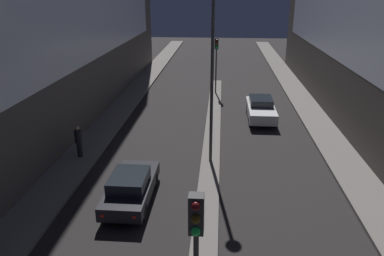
# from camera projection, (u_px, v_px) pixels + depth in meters

# --- Properties ---
(median_strip) EXTENTS (0.99, 31.10, 0.13)m
(median_strip) POSITION_uv_depth(u_px,v_px,m) (212.00, 142.00, 22.20)
(median_strip) COLOR #66605B
(median_strip) RESTS_ON ground
(traffic_light_near) EXTENTS (0.32, 0.42, 4.65)m
(traffic_light_near) POSITION_uv_depth(u_px,v_px,m) (196.00, 246.00, 7.96)
(traffic_light_near) COLOR #383838
(traffic_light_near) RESTS_ON median_strip
(traffic_light_mid) EXTENTS (0.32, 0.42, 4.65)m
(traffic_light_mid) POSITION_uv_depth(u_px,v_px,m) (216.00, 53.00, 31.18)
(traffic_light_mid) COLOR #383838
(traffic_light_mid) RESTS_ON median_strip
(street_lamp) EXTENTS (0.59, 0.59, 9.38)m
(street_lamp) POSITION_uv_depth(u_px,v_px,m) (213.00, 31.00, 17.40)
(street_lamp) COLOR #383838
(street_lamp) RESTS_ON median_strip
(car_left_lane) EXTENTS (1.75, 4.35, 1.43)m
(car_left_lane) POSITION_uv_depth(u_px,v_px,m) (131.00, 187.00, 15.95)
(car_left_lane) COLOR black
(car_left_lane) RESTS_ON ground
(car_right_lane) EXTENTS (1.80, 4.63, 1.48)m
(car_right_lane) POSITION_uv_depth(u_px,v_px,m) (261.00, 109.00, 26.10)
(car_right_lane) COLOR silver
(car_right_lane) RESTS_ON ground
(pedestrian_on_left_sidewalk) EXTENTS (0.37, 0.37, 1.74)m
(pedestrian_on_left_sidewalk) POSITION_uv_depth(u_px,v_px,m) (79.00, 141.00, 19.84)
(pedestrian_on_left_sidewalk) COLOR black
(pedestrian_on_left_sidewalk) RESTS_ON sidewalk_left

